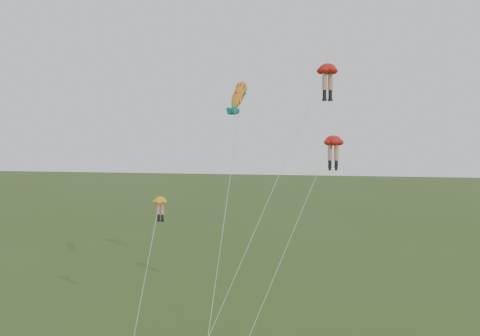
# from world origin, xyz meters

# --- Properties ---
(legs_kite_red_high) EXTENTS (8.20, 13.67, 18.88)m
(legs_kite_red_high) POSITION_xyz_m (6.91, 11.07, 18.04)
(legs_kite_red_high) COLOR red
(legs_kite_red_high) RESTS_ON ground
(legs_kite_red_mid) EXTENTS (6.10, 8.23, 13.64)m
(legs_kite_red_mid) POSITION_xyz_m (7.42, 6.50, 12.88)
(legs_kite_red_mid) COLOR red
(legs_kite_red_mid) RESTS_ON ground
(legs_kite_yellow) EXTENTS (2.13, 10.96, 9.50)m
(legs_kite_yellow) POSITION_xyz_m (-3.90, 5.26, 8.73)
(legs_kite_yellow) COLOR #FFAC20
(legs_kite_yellow) RESTS_ON ground
(fish_kite) EXTENTS (1.38, 13.88, 17.76)m
(fish_kite) POSITION_xyz_m (0.71, 9.39, 16.38)
(fish_kite) COLOR yellow
(fish_kite) RESTS_ON ground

